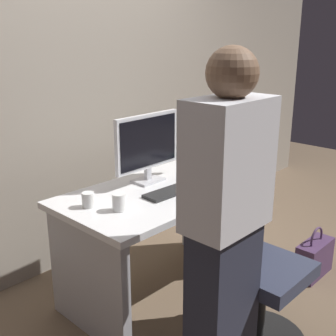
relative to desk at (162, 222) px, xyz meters
name	(u,v)px	position (x,y,z in m)	size (l,w,h in m)	color
ground_plane	(163,289)	(0.00, 0.00, -0.50)	(9.00, 9.00, 0.00)	brown
wall_back	(78,60)	(0.00, 0.84, 1.00)	(6.40, 0.10, 3.00)	#9E9384
desk	(162,222)	(0.00, 0.00, 0.00)	(1.34, 0.75, 0.73)	white
office_chair	(255,271)	(0.00, -0.71, -0.07)	(0.52, 0.52, 0.94)	black
person_at_desk	(225,228)	(-0.38, -0.77, 0.34)	(0.40, 0.24, 1.64)	#262838
monitor	(148,144)	(0.04, 0.17, 0.49)	(0.54, 0.14, 0.46)	silver
keyboard	(174,190)	(0.01, -0.09, 0.24)	(0.43, 0.13, 0.02)	#262626
mouse	(202,179)	(0.29, -0.09, 0.25)	(0.06, 0.10, 0.03)	white
cup_near_keyboard	(119,202)	(-0.42, -0.07, 0.28)	(0.07, 0.07, 0.10)	white
cup_by_monitor	(88,200)	(-0.51, 0.10, 0.28)	(0.07, 0.07, 0.09)	white
book_stack	(203,164)	(0.50, 0.07, 0.28)	(0.22, 0.18, 0.09)	beige
cell_phone	(240,176)	(0.55, -0.22, 0.24)	(0.07, 0.14, 0.01)	black
handbag	(314,258)	(0.89, -0.67, -0.36)	(0.34, 0.14, 0.38)	#4C3356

